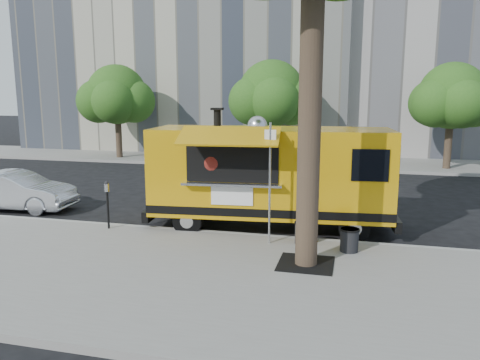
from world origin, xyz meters
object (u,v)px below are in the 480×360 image
(sedan, at_px, (15,191))
(trash_bin_right, at_px, (349,239))
(far_tree_b, at_px, (272,94))
(parking_meter, at_px, (107,199))
(sign_post, at_px, (270,176))
(trash_bin_left, at_px, (303,232))
(food_truck, at_px, (269,174))
(far_tree_a, at_px, (117,95))
(far_tree_c, at_px, (452,96))

(sedan, xyz_separation_m, trash_bin_right, (10.87, -2.05, -0.20))
(far_tree_b, height_order, parking_meter, far_tree_b)
(sign_post, distance_m, trash_bin_left, 1.64)
(trash_bin_left, relative_size, trash_bin_right, 0.98)
(food_truck, relative_size, trash_bin_right, 12.77)
(far_tree_a, height_order, food_truck, far_tree_a)
(food_truck, bearing_deg, sign_post, -84.42)
(far_tree_c, bearing_deg, sign_post, -114.81)
(sign_post, relative_size, parking_meter, 2.25)
(far_tree_b, bearing_deg, trash_bin_left, -76.50)
(far_tree_a, bearing_deg, far_tree_c, 0.32)
(parking_meter, height_order, sedan, parking_meter)
(food_truck, distance_m, sedan, 8.64)
(sedan, bearing_deg, far_tree_c, -56.31)
(far_tree_c, bearing_deg, trash_bin_right, -107.69)
(far_tree_a, xyz_separation_m, trash_bin_right, (13.50, -14.01, -3.33))
(far_tree_b, height_order, sedan, far_tree_b)
(sedan, height_order, trash_bin_left, sedan)
(far_tree_a, xyz_separation_m, sign_post, (11.55, -13.85, -1.93))
(food_truck, height_order, trash_bin_right, food_truck)
(far_tree_c, xyz_separation_m, parking_meter, (-11.00, -13.75, -2.74))
(trash_bin_left, bearing_deg, far_tree_a, 132.15)
(sign_post, relative_size, trash_bin_right, 5.41)
(trash_bin_right, bearing_deg, far_tree_b, 107.34)
(sedan, relative_size, trash_bin_left, 7.19)
(far_tree_c, distance_m, trash_bin_right, 15.17)
(far_tree_a, bearing_deg, food_truck, -47.24)
(parking_meter, bearing_deg, far_tree_c, 51.34)
(food_truck, relative_size, trash_bin_left, 12.97)
(sign_post, bearing_deg, far_tree_a, 129.83)
(food_truck, bearing_deg, parking_meter, -165.52)
(far_tree_b, bearing_deg, sign_post, -79.85)
(far_tree_c, bearing_deg, far_tree_b, 178.09)
(trash_bin_left, bearing_deg, far_tree_b, 103.50)
(far_tree_a, distance_m, parking_meter, 15.59)
(far_tree_b, bearing_deg, sedan, -117.26)
(food_truck, bearing_deg, trash_bin_left, -58.43)
(sedan, xyz_separation_m, trash_bin_left, (9.75, -1.71, -0.20))
(far_tree_b, distance_m, trash_bin_left, 14.87)
(trash_bin_left, bearing_deg, trash_bin_right, -16.44)
(food_truck, xyz_separation_m, trash_bin_left, (1.16, -1.54, -1.16))
(far_tree_c, bearing_deg, parking_meter, -128.66)
(far_tree_b, height_order, trash_bin_left, far_tree_b)
(far_tree_b, distance_m, parking_meter, 14.48)
(trash_bin_right, bearing_deg, trash_bin_left, 163.56)
(far_tree_a, relative_size, trash_bin_right, 9.66)
(parking_meter, xyz_separation_m, food_truck, (4.22, 1.52, 0.62))
(far_tree_a, height_order, sedan, far_tree_a)
(sign_post, height_order, trash_bin_left, sign_post)
(food_truck, xyz_separation_m, sedan, (-8.59, 0.17, -0.96))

